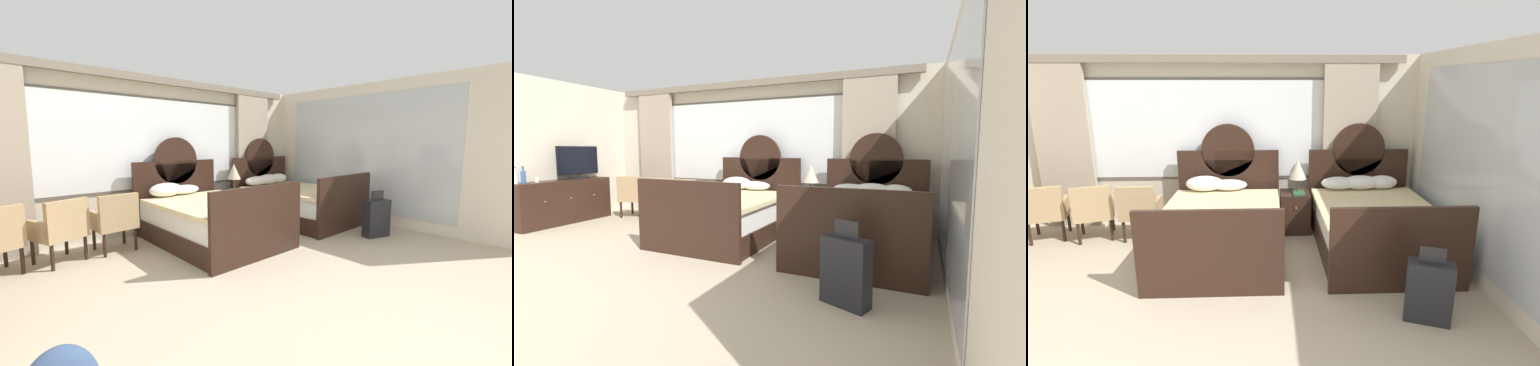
% 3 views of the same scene
% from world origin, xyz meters
% --- Properties ---
extents(wall_back_window, '(6.66, 0.22, 2.70)m').
position_xyz_m(wall_back_window, '(0.00, 4.31, 1.41)').
color(wall_back_window, beige).
rests_on(wall_back_window, ground_plane).
extents(wall_right_mirror, '(0.08, 4.91, 2.70)m').
position_xyz_m(wall_right_mirror, '(3.36, 1.88, 1.35)').
color(wall_right_mirror, beige).
rests_on(wall_right_mirror, ground_plane).
extents(bed_near_window, '(1.59, 2.24, 1.66)m').
position_xyz_m(bed_near_window, '(0.31, 3.08, 0.37)').
color(bed_near_window, black).
rests_on(bed_near_window, ground_plane).
extents(bed_near_mirror, '(1.59, 2.24, 1.66)m').
position_xyz_m(bed_near_mirror, '(2.39, 3.09, 0.38)').
color(bed_near_mirror, black).
rests_on(bed_near_mirror, ground_plane).
extents(nightstand_between_beds, '(0.45, 0.48, 0.63)m').
position_xyz_m(nightstand_between_beds, '(1.35, 3.81, 0.32)').
color(nightstand_between_beds, black).
rests_on(nightstand_between_beds, ground_plane).
extents(table_lamp_on_nightstand, '(0.27, 0.27, 0.52)m').
position_xyz_m(table_lamp_on_nightstand, '(1.39, 3.81, 0.99)').
color(table_lamp_on_nightstand, brown).
rests_on(table_lamp_on_nightstand, nightstand_between_beds).
extents(book_on_nightstand, '(0.18, 0.26, 0.03)m').
position_xyz_m(book_on_nightstand, '(1.40, 3.72, 0.65)').
color(book_on_nightstand, '#285133').
rests_on(book_on_nightstand, nightstand_between_beds).
extents(dresser_minibar, '(0.47, 1.75, 0.82)m').
position_xyz_m(dresser_minibar, '(-3.11, 2.62, 0.41)').
color(dresser_minibar, black).
rests_on(dresser_minibar, ground_plane).
extents(tv_flatscreen, '(0.20, 0.85, 0.64)m').
position_xyz_m(tv_flatscreen, '(-3.08, 2.95, 1.14)').
color(tv_flatscreen, black).
rests_on(tv_flatscreen, dresser_minibar).
extents(bottle_water_clear, '(0.07, 0.07, 0.28)m').
position_xyz_m(bottle_water_clear, '(-3.14, 1.84, 0.93)').
color(bottle_water_clear, silver).
rests_on(bottle_water_clear, dresser_minibar).
extents(bottle_spirit_blue, '(0.08, 0.08, 0.29)m').
position_xyz_m(bottle_spirit_blue, '(-3.12, 1.96, 0.93)').
color(bottle_spirit_blue, '#385B99').
rests_on(bottle_spirit_blue, dresser_minibar).
extents(cup_on_dresser, '(0.11, 0.08, 0.08)m').
position_xyz_m(cup_on_dresser, '(-3.10, 2.16, 0.86)').
color(cup_on_dresser, white).
rests_on(cup_on_dresser, dresser_minibar).
extents(armchair_by_window_left, '(0.55, 0.55, 0.85)m').
position_xyz_m(armchair_by_window_left, '(-0.96, 3.60, 0.47)').
color(armchair_by_window_left, tan).
rests_on(armchair_by_window_left, ground_plane).
extents(armchair_by_window_centre, '(0.68, 0.68, 0.85)m').
position_xyz_m(armchair_by_window_centre, '(-1.64, 3.60, 0.47)').
color(armchair_by_window_centre, tan).
rests_on(armchair_by_window_centre, ground_plane).
extents(armchair_by_window_right, '(0.67, 0.67, 0.85)m').
position_xyz_m(armchair_by_window_right, '(-2.32, 3.60, 0.47)').
color(armchair_by_window_right, tan).
rests_on(armchair_by_window_right, ground_plane).
extents(suitcase_on_floor, '(0.47, 0.33, 0.78)m').
position_xyz_m(suitcase_on_floor, '(2.49, 1.40, 0.32)').
color(suitcase_on_floor, black).
rests_on(suitcase_on_floor, ground_plane).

